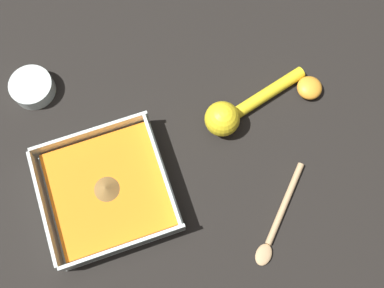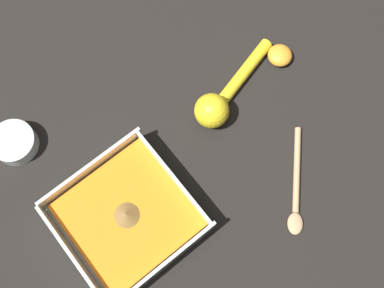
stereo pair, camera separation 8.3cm
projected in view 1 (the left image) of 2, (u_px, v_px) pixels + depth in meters
ground_plane at (107, 181)px, 0.84m from camera, size 4.00×4.00×0.00m
square_dish at (106, 191)px, 0.81m from camera, size 0.22×0.22×0.06m
spice_bowl at (33, 88)px, 0.88m from camera, size 0.08×0.08×0.03m
lemon_squeezer at (234, 112)px, 0.85m from camera, size 0.22×0.09×0.07m
lemon_half at (309, 88)px, 0.88m from camera, size 0.05×0.05×0.03m
wooden_spoon at (278, 219)px, 0.81m from camera, size 0.16×0.16×0.01m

